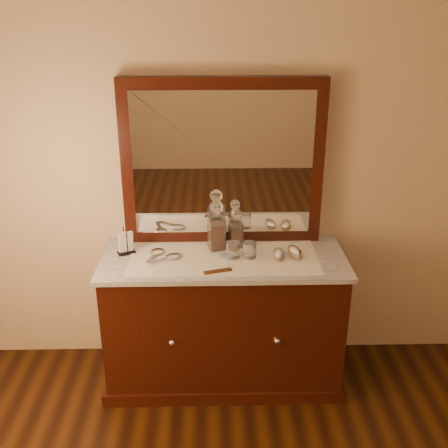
{
  "coord_description": "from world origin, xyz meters",
  "views": [
    {
      "loc": [
        -0.06,
        -0.85,
        2.23
      ],
      "look_at": [
        0.0,
        1.85,
        1.1
      ],
      "focal_mm": 42.61,
      "sensor_mm": 36.0,
      "label": 1
    }
  ],
  "objects_px": {
    "comb": "(218,271)",
    "brush_far": "(295,252)",
    "decanter_left": "(217,230)",
    "decanter_right": "(236,232)",
    "hand_mirror_outer": "(156,253)",
    "pin_dish": "(226,256)",
    "napkin_rack": "(126,243)",
    "dresser_cabinet": "(224,320)",
    "mirror_frame": "(223,163)",
    "brush_near": "(279,254)",
    "hand_mirror_inner": "(170,257)"
  },
  "relations": [
    {
      "from": "napkin_rack",
      "to": "brush_near",
      "type": "height_order",
      "value": "napkin_rack"
    },
    {
      "from": "napkin_rack",
      "to": "brush_near",
      "type": "relative_size",
      "value": 1.05
    },
    {
      "from": "mirror_frame",
      "to": "comb",
      "type": "bearing_deg",
      "value": -94.71
    },
    {
      "from": "napkin_rack",
      "to": "brush_far",
      "type": "bearing_deg",
      "value": -3.38
    },
    {
      "from": "hand_mirror_inner",
      "to": "decanter_left",
      "type": "bearing_deg",
      "value": 26.54
    },
    {
      "from": "mirror_frame",
      "to": "pin_dish",
      "type": "bearing_deg",
      "value": -86.46
    },
    {
      "from": "decanter_left",
      "to": "hand_mirror_outer",
      "type": "xyz_separation_m",
      "value": [
        -0.36,
        -0.07,
        -0.11
      ]
    },
    {
      "from": "decanter_left",
      "to": "hand_mirror_inner",
      "type": "relative_size",
      "value": 1.53
    },
    {
      "from": "decanter_right",
      "to": "hand_mirror_inner",
      "type": "height_order",
      "value": "decanter_right"
    },
    {
      "from": "decanter_right",
      "to": "hand_mirror_outer",
      "type": "distance_m",
      "value": 0.5
    },
    {
      "from": "comb",
      "to": "napkin_rack",
      "type": "distance_m",
      "value": 0.6
    },
    {
      "from": "pin_dish",
      "to": "napkin_rack",
      "type": "distance_m",
      "value": 0.6
    },
    {
      "from": "mirror_frame",
      "to": "brush_near",
      "type": "bearing_deg",
      "value": -40.2
    },
    {
      "from": "hand_mirror_inner",
      "to": "pin_dish",
      "type": "bearing_deg",
      "value": 1.57
    },
    {
      "from": "brush_near",
      "to": "brush_far",
      "type": "relative_size",
      "value": 0.92
    },
    {
      "from": "mirror_frame",
      "to": "brush_far",
      "type": "relative_size",
      "value": 7.37
    },
    {
      "from": "pin_dish",
      "to": "hand_mirror_outer",
      "type": "relative_size",
      "value": 0.38
    },
    {
      "from": "pin_dish",
      "to": "hand_mirror_inner",
      "type": "relative_size",
      "value": 0.4
    },
    {
      "from": "dresser_cabinet",
      "to": "mirror_frame",
      "type": "distance_m",
      "value": 0.97
    },
    {
      "from": "dresser_cabinet",
      "to": "pin_dish",
      "type": "relative_size",
      "value": 17.23
    },
    {
      "from": "comb",
      "to": "brush_far",
      "type": "height_order",
      "value": "brush_far"
    },
    {
      "from": "decanter_left",
      "to": "brush_far",
      "type": "relative_size",
      "value": 1.89
    },
    {
      "from": "pin_dish",
      "to": "napkin_rack",
      "type": "relative_size",
      "value": 0.52
    },
    {
      "from": "dresser_cabinet",
      "to": "decanter_right",
      "type": "bearing_deg",
      "value": 58.88
    },
    {
      "from": "napkin_rack",
      "to": "mirror_frame",
      "type": "bearing_deg",
      "value": 17.62
    },
    {
      "from": "comb",
      "to": "brush_near",
      "type": "bearing_deg",
      "value": 9.57
    },
    {
      "from": "decanter_left",
      "to": "hand_mirror_inner",
      "type": "bearing_deg",
      "value": -153.46
    },
    {
      "from": "comb",
      "to": "brush_near",
      "type": "relative_size",
      "value": 1.06
    },
    {
      "from": "brush_near",
      "to": "mirror_frame",
      "type": "bearing_deg",
      "value": 139.8
    },
    {
      "from": "napkin_rack",
      "to": "brush_far",
      "type": "relative_size",
      "value": 0.97
    },
    {
      "from": "decanter_right",
      "to": "brush_far",
      "type": "xyz_separation_m",
      "value": [
        0.34,
        -0.13,
        -0.07
      ]
    },
    {
      "from": "decanter_right",
      "to": "brush_far",
      "type": "height_order",
      "value": "decanter_right"
    },
    {
      "from": "mirror_frame",
      "to": "napkin_rack",
      "type": "bearing_deg",
      "value": -162.38
    },
    {
      "from": "pin_dish",
      "to": "brush_far",
      "type": "bearing_deg",
      "value": 3.09
    },
    {
      "from": "brush_near",
      "to": "brush_far",
      "type": "distance_m",
      "value": 0.1
    },
    {
      "from": "decanter_right",
      "to": "brush_near",
      "type": "xyz_separation_m",
      "value": [
        0.24,
        -0.15,
        -0.08
      ]
    },
    {
      "from": "comb",
      "to": "brush_far",
      "type": "bearing_deg",
      "value": 7.64
    },
    {
      "from": "pin_dish",
      "to": "hand_mirror_outer",
      "type": "bearing_deg",
      "value": 172.93
    },
    {
      "from": "decanter_right",
      "to": "hand_mirror_inner",
      "type": "distance_m",
      "value": 0.43
    },
    {
      "from": "brush_far",
      "to": "hand_mirror_outer",
      "type": "distance_m",
      "value": 0.82
    },
    {
      "from": "mirror_frame",
      "to": "comb",
      "type": "relative_size",
      "value": 7.56
    },
    {
      "from": "dresser_cabinet",
      "to": "hand_mirror_outer",
      "type": "bearing_deg",
      "value": 175.34
    },
    {
      "from": "dresser_cabinet",
      "to": "hand_mirror_inner",
      "type": "relative_size",
      "value": 6.96
    },
    {
      "from": "hand_mirror_inner",
      "to": "brush_far",
      "type": "bearing_deg",
      "value": 2.41
    },
    {
      "from": "brush_far",
      "to": "hand_mirror_outer",
      "type": "relative_size",
      "value": 0.76
    },
    {
      "from": "comb",
      "to": "decanter_right",
      "type": "distance_m",
      "value": 0.36
    },
    {
      "from": "brush_far",
      "to": "hand_mirror_inner",
      "type": "distance_m",
      "value": 0.73
    },
    {
      "from": "decanter_right",
      "to": "brush_far",
      "type": "distance_m",
      "value": 0.37
    },
    {
      "from": "napkin_rack",
      "to": "brush_near",
      "type": "bearing_deg",
      "value": -5.58
    },
    {
      "from": "dresser_cabinet",
      "to": "pin_dish",
      "type": "distance_m",
      "value": 0.45
    }
  ]
}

